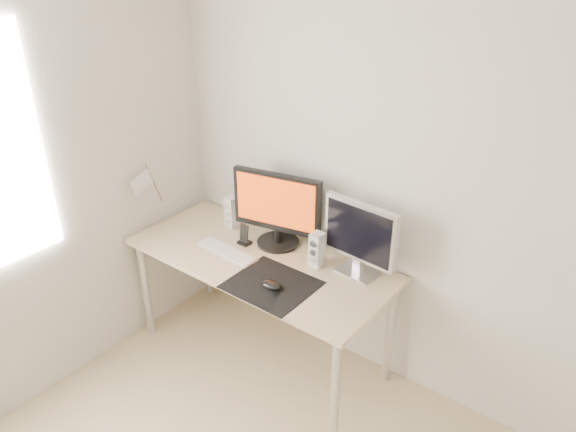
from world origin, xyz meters
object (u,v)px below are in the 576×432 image
Objects in this scene: desk at (260,269)px; speaker_left at (232,212)px; main_monitor at (277,207)px; second_monitor at (360,236)px; speaker_right at (317,249)px; mouse at (271,285)px; phone_dock at (244,238)px; keyboard at (227,251)px.

speaker_left is (-0.39, 0.18, 0.18)m from desk.
second_monitor is at bearing 2.45° from main_monitor.
speaker_left is at bearing 176.23° from speaker_right.
desk is at bearing 141.20° from mouse.
second_monitor is 3.43× the size of phone_dock.
main_monitor is 0.36m from speaker_right.
speaker_right is at bearing 80.57° from mouse.
speaker_left and speaker_right have the same top height.
mouse is 0.22× the size of main_monitor.
mouse is at bearing -124.95° from second_monitor.
second_monitor is (0.29, 0.41, 0.22)m from mouse.
main_monitor is at bearing 171.88° from speaker_right.
speaker_right is at bearing 8.64° from phone_dock.
speaker_right is 0.55m from keyboard.
desk is 0.46m from speaker_left.
speaker_left is at bearing 148.71° from mouse.
phone_dock is (0.02, 0.14, 0.03)m from keyboard.
second_monitor is at bearing 1.47° from speaker_left.
desk is 0.38m from main_monitor.
speaker_right is (-0.23, -0.07, -0.14)m from second_monitor.
second_monitor is 0.82m from keyboard.
speaker_right reaches higher than keyboard.
second_monitor is at bearing 11.32° from phone_dock.
speaker_right reaches higher than phone_dock.
second_monitor reaches higher than speaker_right.
main_monitor is at bearing 93.61° from desk.
speaker_left is 0.34m from keyboard.
desk is 7.79× the size of speaker_right.
desk is at bearing -25.57° from speaker_left.
desk is (-0.25, 0.20, -0.10)m from mouse.
main_monitor reaches higher than keyboard.
phone_dock is (-0.17, 0.07, 0.12)m from desk.
phone_dock is (0.21, -0.12, -0.06)m from speaker_left.
main_monitor reaches higher than mouse.
speaker_left reaches higher than mouse.
speaker_left is (-0.37, -0.00, -0.15)m from main_monitor.
second_monitor is 2.20× the size of speaker_right.
speaker_left is at bearing -179.98° from main_monitor.
second_monitor reaches higher than phone_dock.
speaker_right is 1.56× the size of phone_dock.
keyboard is at bearing 164.05° from mouse.
second_monitor reaches higher than desk.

